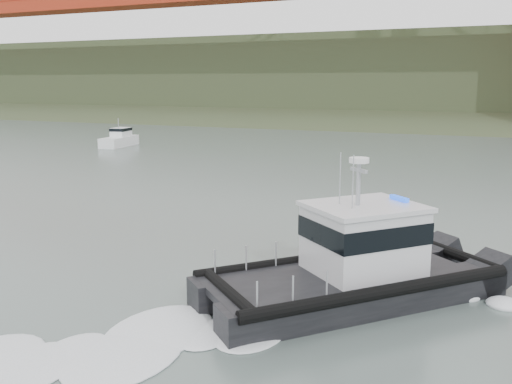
% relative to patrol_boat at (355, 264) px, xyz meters
% --- Properties ---
extents(ground, '(400.00, 400.00, 0.00)m').
position_rel_patrol_boat_xyz_m(ground, '(-6.48, -3.80, -1.28)').
color(ground, slate).
rests_on(ground, ground).
extents(headlands, '(500.00, 105.36, 27.12)m').
position_rel_patrol_boat_xyz_m(headlands, '(-6.48, 121.70, 5.76)').
color(headlands, '#354427').
rests_on(headlands, ground).
extents(patrol_boat, '(9.90, 10.44, 5.13)m').
position_rel_patrol_boat_xyz_m(patrol_boat, '(0.00, 0.00, 0.00)').
color(patrol_boat, black).
rests_on(patrol_boat, ground).
extents(motorboat, '(3.00, 6.44, 3.41)m').
position_rel_patrol_boat_xyz_m(motorboat, '(-37.72, 36.66, -0.43)').
color(motorboat, white).
rests_on(motorboat, ground).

